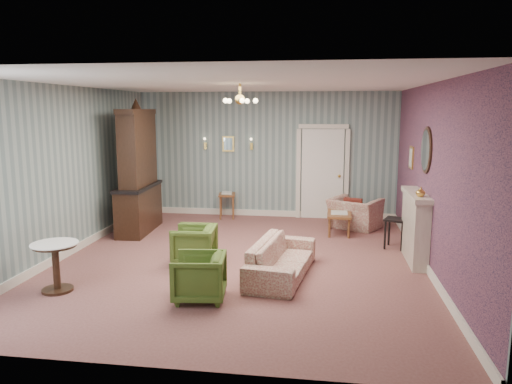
% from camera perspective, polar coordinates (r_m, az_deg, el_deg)
% --- Properties ---
extents(floor, '(7.00, 7.00, 0.00)m').
position_cam_1_polar(floor, '(8.21, -1.80, -8.02)').
color(floor, brown).
rests_on(floor, ground).
extents(ceiling, '(7.00, 7.00, 0.00)m').
position_cam_1_polar(ceiling, '(7.84, -1.91, 12.62)').
color(ceiling, white).
rests_on(ceiling, ground).
extents(wall_back, '(6.00, 0.00, 6.00)m').
position_cam_1_polar(wall_back, '(11.34, 1.25, 4.37)').
color(wall_back, slate).
rests_on(wall_back, ground).
extents(wall_front, '(6.00, 0.00, 6.00)m').
position_cam_1_polar(wall_front, '(4.55, -9.60, -3.74)').
color(wall_front, slate).
rests_on(wall_front, ground).
extents(wall_left, '(0.00, 7.00, 7.00)m').
position_cam_1_polar(wall_left, '(8.92, -21.20, 2.28)').
color(wall_left, slate).
rests_on(wall_left, ground).
extents(wall_right, '(0.00, 7.00, 7.00)m').
position_cam_1_polar(wall_right, '(7.94, 19.98, 1.53)').
color(wall_right, slate).
rests_on(wall_right, ground).
extents(wall_right_floral, '(0.00, 7.00, 7.00)m').
position_cam_1_polar(wall_right_floral, '(7.94, 19.87, 1.53)').
color(wall_right_floral, '#A3515F').
rests_on(wall_right_floral, ground).
extents(door, '(1.12, 0.12, 2.16)m').
position_cam_1_polar(door, '(11.26, 7.80, 2.35)').
color(door, white).
rests_on(door, floor).
extents(olive_chair_a, '(0.70, 0.73, 0.68)m').
position_cam_1_polar(olive_chair_a, '(6.54, -6.71, -9.62)').
color(olive_chair_a, '#425D20').
rests_on(olive_chair_a, floor).
extents(olive_chair_b, '(0.67, 0.71, 0.68)m').
position_cam_1_polar(olive_chair_b, '(8.03, -7.29, -5.99)').
color(olive_chair_b, '#425D20').
rests_on(olive_chair_b, floor).
extents(olive_chair_c, '(0.63, 0.67, 0.67)m').
position_cam_1_polar(olive_chair_c, '(8.12, -7.28, -5.82)').
color(olive_chair_c, '#425D20').
rests_on(olive_chair_c, floor).
extents(sofa_chintz, '(0.80, 1.93, 0.73)m').
position_cam_1_polar(sofa_chintz, '(7.39, 3.02, -7.09)').
color(sofa_chintz, brown).
rests_on(sofa_chintz, floor).
extents(wingback_chair, '(1.17, 1.03, 0.86)m').
position_cam_1_polar(wingback_chair, '(10.51, 11.55, -1.88)').
color(wingback_chair, brown).
rests_on(wingback_chair, floor).
extents(dresser, '(0.63, 1.62, 2.66)m').
position_cam_1_polar(dresser, '(10.17, -13.74, 2.80)').
color(dresser, black).
rests_on(dresser, floor).
extents(fireplace, '(0.30, 1.40, 1.16)m').
position_cam_1_polar(fireplace, '(8.46, 18.17, -3.91)').
color(fireplace, beige).
rests_on(fireplace, floor).
extents(mantel_vase, '(0.15, 0.15, 0.15)m').
position_cam_1_polar(mantel_vase, '(7.95, 18.76, 0.01)').
color(mantel_vase, gold).
rests_on(mantel_vase, fireplace).
extents(oval_mirror, '(0.04, 0.76, 0.84)m').
position_cam_1_polar(oval_mirror, '(8.29, 19.32, 4.66)').
color(oval_mirror, white).
rests_on(oval_mirror, wall_right).
extents(framed_print, '(0.04, 0.34, 0.42)m').
position_cam_1_polar(framed_print, '(9.63, 17.78, 3.87)').
color(framed_print, gold).
rests_on(framed_print, wall_right).
extents(coffee_table, '(0.48, 0.85, 0.43)m').
position_cam_1_polar(coffee_table, '(10.03, 9.71, -3.60)').
color(coffee_table, brown).
rests_on(coffee_table, floor).
extents(side_table_black, '(0.48, 0.48, 0.56)m').
position_cam_1_polar(side_table_black, '(9.17, 16.04, -4.71)').
color(side_table_black, black).
rests_on(side_table_black, floor).
extents(pedestal_table, '(0.72, 0.72, 0.69)m').
position_cam_1_polar(pedestal_table, '(7.32, -22.41, -8.14)').
color(pedestal_table, black).
rests_on(pedestal_table, floor).
extents(nesting_table, '(0.44, 0.53, 0.62)m').
position_cam_1_polar(nesting_table, '(11.30, -3.42, -1.50)').
color(nesting_table, brown).
rests_on(nesting_table, floor).
extents(gilt_mirror_back, '(0.28, 0.06, 0.36)m').
position_cam_1_polar(gilt_mirror_back, '(11.42, -3.28, 5.65)').
color(gilt_mirror_back, gold).
rests_on(gilt_mirror_back, wall_back).
extents(sconce_left, '(0.16, 0.12, 0.30)m').
position_cam_1_polar(sconce_left, '(11.53, -5.99, 5.65)').
color(sconce_left, gold).
rests_on(sconce_left, wall_back).
extents(sconce_right, '(0.16, 0.12, 0.30)m').
position_cam_1_polar(sconce_right, '(11.31, -0.55, 5.63)').
color(sconce_right, gold).
rests_on(sconce_right, wall_back).
extents(chandelier, '(0.56, 0.56, 0.36)m').
position_cam_1_polar(chandelier, '(7.83, -1.90, 10.65)').
color(chandelier, gold).
rests_on(chandelier, ceiling).
extents(burgundy_cushion, '(0.41, 0.28, 0.39)m').
position_cam_1_polar(burgundy_cushion, '(10.35, 11.33, -1.76)').
color(burgundy_cushion, '#5D1E17').
rests_on(burgundy_cushion, wingback_chair).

